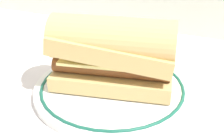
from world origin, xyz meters
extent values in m
plane|color=silver|center=(0.00, 0.00, 0.00)|extent=(1.50, 1.50, 0.00)
cylinder|color=white|center=(0.03, 0.00, 0.01)|extent=(0.28, 0.28, 0.01)
torus|color=#195947|center=(0.03, 0.00, 0.01)|extent=(0.26, 0.26, 0.01)
cube|color=tan|center=(0.03, 0.00, 0.03)|extent=(0.22, 0.13, 0.03)
cylinder|color=brown|center=(0.03, -0.01, 0.05)|extent=(0.20, 0.07, 0.03)
cylinder|color=brown|center=(0.02, 0.01, 0.05)|extent=(0.20, 0.07, 0.03)
cube|color=#EAD67A|center=(0.03, 0.00, 0.07)|extent=(0.19, 0.12, 0.01)
cube|color=tan|center=(0.03, 0.00, 0.09)|extent=(0.23, 0.13, 0.06)
cylinder|color=tan|center=(0.03, 0.00, 0.10)|extent=(0.22, 0.12, 0.08)
camera|label=1|loc=(0.20, -0.42, 0.29)|focal=47.18mm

